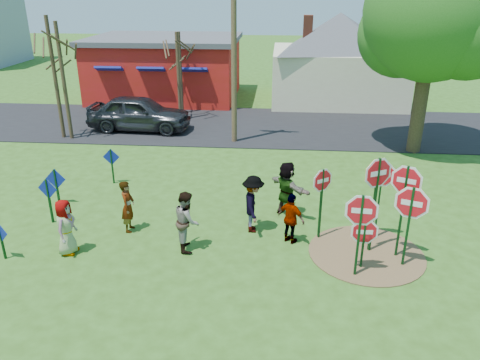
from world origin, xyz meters
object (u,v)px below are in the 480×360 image
(stop_sign_d, at_px, (381,181))
(suv, at_px, (139,113))
(utility_pole, at_px, (234,50))
(stop_sign_a, at_px, (361,218))
(stop_sign_c, at_px, (405,191))
(person_a, at_px, (66,227))
(leafy_tree, at_px, (436,20))
(stop_sign_b, at_px, (377,182))
(person_b, at_px, (128,206))

(stop_sign_d, bearing_deg, suv, 145.94)
(utility_pole, bearing_deg, stop_sign_a, -68.88)
(stop_sign_c, height_order, stop_sign_d, stop_sign_c)
(stop_sign_d, height_order, person_a, stop_sign_d)
(stop_sign_d, xyz_separation_m, leafy_tree, (3.28, 8.09, 3.81))
(stop_sign_a, height_order, stop_sign_c, stop_sign_c)
(stop_sign_b, distance_m, leafy_tree, 10.18)
(person_b, distance_m, utility_pole, 9.89)
(stop_sign_c, xyz_separation_m, leafy_tree, (2.87, 9.07, 3.67))
(leafy_tree, bearing_deg, utility_pole, 175.12)
(stop_sign_b, height_order, stop_sign_c, stop_sign_b)
(leafy_tree, bearing_deg, stop_sign_a, -112.25)
(suv, bearing_deg, stop_sign_c, -133.96)
(stop_sign_a, xyz_separation_m, stop_sign_b, (0.57, 1.25, 0.46))
(stop_sign_d, distance_m, person_a, 8.90)
(utility_pole, relative_size, leafy_tree, 0.93)
(stop_sign_b, height_order, utility_pole, utility_pole)
(suv, xyz_separation_m, leafy_tree, (13.32, -2.18, 4.72))
(stop_sign_b, height_order, leafy_tree, leafy_tree)
(stop_sign_a, relative_size, stop_sign_c, 0.86)
(stop_sign_a, xyz_separation_m, leafy_tree, (4.14, 10.11, 3.98))
(person_b, bearing_deg, utility_pole, -16.67)
(person_a, bearing_deg, stop_sign_c, -84.32)
(stop_sign_a, distance_m, person_a, 7.90)
(stop_sign_d, relative_size, suv, 0.49)
(stop_sign_a, xyz_separation_m, person_b, (-6.53, 1.86, -0.85))
(person_b, bearing_deg, stop_sign_b, -96.86)
(person_b, relative_size, leafy_tree, 0.19)
(stop_sign_a, bearing_deg, suv, 131.00)
(stop_sign_a, height_order, stop_sign_b, stop_sign_b)
(stop_sign_c, distance_m, person_b, 7.93)
(leafy_tree, bearing_deg, person_b, -142.28)
(person_b, xyz_separation_m, leafy_tree, (10.67, 8.25, 4.83))
(suv, distance_m, utility_pole, 6.21)
(person_a, bearing_deg, utility_pole, -17.54)
(stop_sign_a, relative_size, person_b, 1.49)
(stop_sign_b, height_order, person_a, stop_sign_b)
(stop_sign_b, distance_m, stop_sign_d, 0.87)
(leafy_tree, bearing_deg, person_a, -141.07)
(person_b, bearing_deg, stop_sign_a, -107.81)
(stop_sign_d, bearing_deg, leafy_tree, 79.52)
(stop_sign_c, xyz_separation_m, utility_pole, (-5.44, 9.78, 2.30))
(stop_sign_c, xyz_separation_m, stop_sign_d, (-0.41, 0.98, -0.14))
(stop_sign_d, bearing_deg, person_b, -167.18)
(suv, bearing_deg, person_a, -170.37)
(stop_sign_a, xyz_separation_m, suv, (-9.19, 12.29, -0.74))
(person_b, height_order, utility_pole, utility_pole)
(stop_sign_b, relative_size, suv, 0.57)
(stop_sign_b, xyz_separation_m, stop_sign_d, (0.29, 0.77, -0.29))
(stop_sign_a, relative_size, leafy_tree, 0.28)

